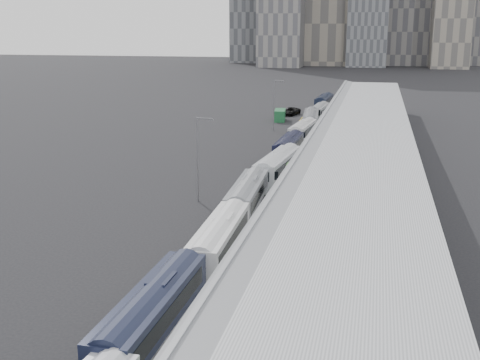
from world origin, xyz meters
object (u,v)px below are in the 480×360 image
(bus_5, at_px, (289,151))
(shipping_container, at_px, (280,115))
(bus_1, at_px, (153,322))
(street_lamp_far, at_px, (275,102))
(bus_8, at_px, (319,114))
(bus_2, at_px, (220,246))
(bus_9, at_px, (324,104))
(bus_6, at_px, (303,134))
(street_lamp_near, at_px, (199,154))
(bus_7, at_px, (311,123))
(bus_4, at_px, (278,170))
(bus_3, at_px, (247,201))
(suv, at_px, (290,111))

(bus_5, relative_size, shipping_container, 2.22)
(bus_1, distance_m, street_lamp_far, 82.61)
(bus_1, height_order, bus_5, bus_1)
(bus_8, distance_m, shipping_container, 8.49)
(bus_2, height_order, bus_9, bus_2)
(bus_6, distance_m, shipping_container, 25.89)
(bus_9, height_order, street_lamp_near, street_lamp_near)
(bus_1, height_order, bus_7, bus_1)
(bus_4, height_order, shipping_container, bus_4)
(bus_2, relative_size, bus_9, 1.00)
(bus_6, xyz_separation_m, shipping_container, (-8.01, 24.61, -0.39))
(bus_3, height_order, bus_8, bus_3)
(bus_1, bearing_deg, bus_9, 90.49)
(suv, bearing_deg, bus_7, -56.66)
(bus_5, distance_m, suv, 49.15)
(bus_5, height_order, bus_8, bus_5)
(bus_3, bearing_deg, bus_6, 86.44)
(bus_2, xyz_separation_m, bus_6, (0.11, 56.60, -0.06))
(bus_3, distance_m, street_lamp_near, 8.61)
(bus_3, height_order, bus_5, bus_3)
(bus_4, distance_m, bus_7, 40.82)
(bus_8, bearing_deg, bus_4, -86.48)
(shipping_container, bearing_deg, street_lamp_near, -95.83)
(bus_6, height_order, bus_8, bus_6)
(bus_6, relative_size, bus_8, 1.06)
(street_lamp_near, xyz_separation_m, shipping_container, (-0.87, 63.42, -4.37))
(shipping_container, bearing_deg, bus_3, -90.40)
(bus_7, distance_m, bus_8, 14.38)
(bus_1, distance_m, bus_8, 97.17)
(bus_7, xyz_separation_m, bus_8, (0.29, 14.38, -0.18))
(bus_5, distance_m, shipping_container, 40.24)
(bus_8, bearing_deg, bus_5, -87.35)
(bus_2, relative_size, bus_7, 0.97)
(bus_1, bearing_deg, bus_5, 90.43)
(shipping_container, bearing_deg, bus_9, 59.28)
(bus_1, distance_m, bus_5, 55.66)
(bus_7, distance_m, suv, 22.68)
(bus_3, height_order, bus_4, bus_4)
(bus_5, height_order, bus_6, bus_6)
(bus_3, bearing_deg, bus_9, 87.01)
(bus_8, distance_m, street_lamp_near, 65.95)
(bus_5, bearing_deg, bus_4, -85.53)
(street_lamp_far, bearing_deg, street_lamp_near, -90.10)
(bus_6, distance_m, street_lamp_far, 14.25)
(bus_6, relative_size, suv, 2.08)
(bus_2, height_order, shipping_container, bus_2)
(bus_5, xyz_separation_m, shipping_container, (-7.62, 39.51, -0.38))
(bus_1, height_order, bus_4, bus_4)
(bus_7, relative_size, shipping_container, 2.40)
(bus_4, bearing_deg, bus_7, 96.02)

